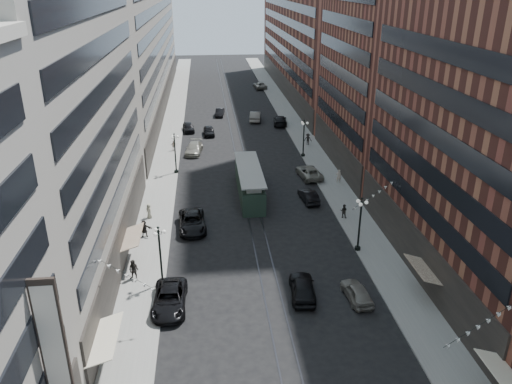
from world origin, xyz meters
name	(u,v)px	position (x,y,z in m)	size (l,w,h in m)	color
ground	(241,159)	(0.00, 60.00, 0.00)	(220.00, 220.00, 0.00)	black
sidewalk_west	(169,141)	(-11.00, 70.00, 0.07)	(4.00, 180.00, 0.15)	gray
sidewalk_east	(302,137)	(11.00, 70.00, 0.07)	(4.00, 180.00, 0.15)	gray
rail_west	(232,139)	(-0.70, 70.00, 0.01)	(0.12, 180.00, 0.02)	#2D2D33
rail_east	(241,139)	(0.70, 70.00, 0.01)	(0.12, 180.00, 0.02)	#2D2D33
building_west_mid	(60,114)	(-17.00, 33.00, 14.00)	(8.00, 36.00, 28.00)	gray
building_west_far	(142,41)	(-17.00, 96.00, 13.00)	(8.00, 90.00, 26.00)	gray
building_east_mid	(476,142)	(17.00, 28.00, 12.00)	(8.00, 30.00, 24.00)	brown
building_east_tower	(376,8)	(17.00, 56.00, 21.00)	(8.00, 26.00, 42.00)	brown
building_east_far	(301,39)	(17.00, 105.00, 12.00)	(8.00, 72.00, 24.00)	brown
lamppost_sw_far	(160,254)	(-9.20, 28.00, 3.10)	(1.03, 1.14, 5.52)	black
lamppost_sw_mid	(175,152)	(-9.20, 55.00, 3.10)	(1.03, 1.14, 5.52)	black
lamppost_se_far	(360,222)	(9.20, 32.00, 3.10)	(1.03, 1.14, 5.52)	black
lamppost_se_mid	(304,137)	(9.20, 60.00, 3.10)	(1.03, 1.14, 5.52)	black
streetcar	(249,183)	(0.00, 46.58, 1.62)	(2.81, 12.70, 3.51)	#213428
car_2	(170,299)	(-8.40, 24.73, 0.79)	(2.61, 5.67, 1.57)	black
car_4	(357,292)	(6.80, 24.23, 0.71)	(1.68, 4.17, 1.42)	slate
pedestrian_2	(134,270)	(-11.68, 28.93, 1.09)	(0.92, 0.50, 1.88)	black
car_7	(192,222)	(-6.80, 38.32, 0.82)	(2.73, 5.93, 1.65)	black
car_8	(194,148)	(-6.88, 63.28, 0.79)	(2.21, 5.45, 1.58)	gray
car_9	(188,127)	(-7.99, 75.27, 0.76)	(1.79, 4.46, 1.52)	black
car_10	(309,196)	(6.80, 43.99, 0.71)	(1.51, 4.34, 1.43)	black
car_11	(309,172)	(8.40, 51.64, 0.76)	(2.52, 5.48, 1.52)	gray
car_12	(280,120)	(8.40, 77.88, 0.83)	(2.32, 5.71, 1.66)	black
car_13	(209,131)	(-4.50, 72.66, 0.75)	(1.76, 4.37, 1.49)	black
car_14	(255,116)	(4.19, 80.99, 0.89)	(1.89, 5.41, 1.78)	slate
pedestrian_5	(144,229)	(-11.60, 36.85, 1.04)	(1.65, 0.47, 1.78)	black
pedestrian_6	(174,146)	(-9.98, 64.57, 0.92)	(0.90, 0.41, 1.54)	beige
pedestrian_7	(344,211)	(9.69, 39.08, 0.94)	(0.77, 0.42, 1.58)	black
pedestrian_8	(339,176)	(11.71, 49.07, 1.05)	(0.66, 0.43, 1.80)	#BCAE9C
pedestrian_9	(308,139)	(10.96, 65.24, 1.07)	(1.19, 0.49, 1.84)	black
car_extra_0	(260,85)	(8.40, 110.49, 0.79)	(2.61, 5.67, 1.58)	gray
car_extra_1	(220,112)	(-2.20, 85.37, 0.71)	(1.50, 4.31, 1.42)	black
car_extra_2	(303,287)	(2.47, 25.18, 0.84)	(1.99, 4.94, 1.68)	black
pedestrian_extra_0	(149,211)	(-11.52, 41.18, 0.99)	(0.82, 0.45, 1.67)	#A19C85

